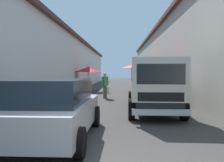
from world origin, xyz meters
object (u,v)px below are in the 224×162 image
at_px(vendor_in_shade, 105,84).
at_px(plastic_stool, 107,89).
at_px(vendor_by_crates, 158,84).
at_px(fruit_stall_near_left, 137,69).
at_px(hatchback_car, 54,108).
at_px(fruit_stall_far_right, 88,72).
at_px(delivery_truck, 156,88).
at_px(fruit_stall_far_left, 146,70).

relative_size(vendor_in_shade, plastic_stool, 3.57).
height_order(vendor_by_crates, vendor_in_shade, vendor_in_shade).
bearing_deg(vendor_in_shade, vendor_by_crates, -75.75).
xyz_separation_m(fruit_stall_near_left, vendor_in_shade, (-5.90, 2.33, -1.00)).
relative_size(vendor_by_crates, plastic_stool, 3.50).
height_order(fruit_stall_near_left, vendor_by_crates, fruit_stall_near_left).
bearing_deg(vendor_by_crates, fruit_stall_near_left, 11.12).
distance_m(fruit_stall_near_left, hatchback_car, 15.07).
distance_m(fruit_stall_far_right, hatchback_car, 13.85).
xyz_separation_m(fruit_stall_far_right, delivery_truck, (-10.75, -3.95, -0.57)).
xyz_separation_m(fruit_stall_near_left, hatchback_car, (-14.73, 2.98, -1.15)).
distance_m(fruit_stall_near_left, vendor_in_shade, 6.42).
xyz_separation_m(fruit_stall_far_right, plastic_stool, (-1.30, -1.64, -1.28)).
distance_m(fruit_stall_far_left, plastic_stool, 6.32).
distance_m(fruit_stall_far_left, vendor_by_crates, 3.17).
bearing_deg(vendor_by_crates, fruit_stall_far_right, 50.85).
height_order(fruit_stall_far_left, vendor_by_crates, fruit_stall_far_left).
relative_size(fruit_stall_far_right, plastic_stool, 5.36).
distance_m(hatchback_car, vendor_by_crates, 10.46).
height_order(fruit_stall_near_left, plastic_stool, fruit_stall_near_left).
xyz_separation_m(hatchback_car, vendor_in_shade, (8.83, -0.65, 0.15)).
xyz_separation_m(hatchback_car, plastic_stool, (12.48, -0.58, -0.41)).
bearing_deg(delivery_truck, vendor_by_crates, -9.33).
bearing_deg(fruit_stall_near_left, vendor_in_shade, 158.45).
bearing_deg(delivery_truck, fruit_stall_near_left, -0.47).
xyz_separation_m(fruit_stall_far_left, plastic_stool, (5.68, 2.37, -1.41)).
bearing_deg(fruit_stall_far_left, vendor_by_crates, -19.60).
bearing_deg(fruit_stall_far_left, fruit_stall_near_left, -0.22).
distance_m(vendor_by_crates, plastic_stool, 4.44).
xyz_separation_m(hatchback_car, vendor_by_crates, (9.67, -3.98, 0.13)).
relative_size(fruit_stall_far_left, hatchback_car, 0.63).
xyz_separation_m(fruit_stall_far_left, vendor_in_shade, (2.03, 2.30, -0.84)).
distance_m(fruit_stall_near_left, plastic_stool, 3.64).
xyz_separation_m(fruit_stall_far_right, hatchback_car, (-13.78, -1.07, -0.87)).
relative_size(fruit_stall_near_left, vendor_by_crates, 1.70).
bearing_deg(fruit_stall_near_left, vendor_by_crates, -168.88).
height_order(fruit_stall_far_right, plastic_stool, fruit_stall_far_right).
height_order(hatchback_car, plastic_stool, hatchback_car).
distance_m(fruit_stall_far_right, plastic_stool, 2.46).
height_order(delivery_truck, vendor_by_crates, delivery_truck).
bearing_deg(fruit_stall_far_right, plastic_stool, -128.27).
relative_size(fruit_stall_near_left, fruit_stall_far_right, 1.11).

